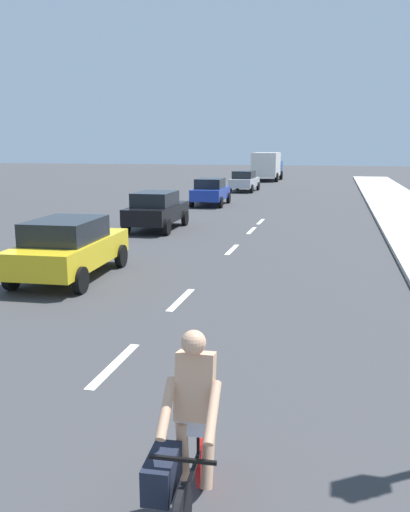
{
  "coord_description": "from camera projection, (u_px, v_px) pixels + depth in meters",
  "views": [
    {
      "loc": [
        3.24,
        0.5,
        3.37
      ],
      "look_at": [
        0.64,
        11.13,
        1.1
      ],
      "focal_mm": 37.06,
      "sensor_mm": 36.0,
      "label": 1
    }
  ],
  "objects": [
    {
      "name": "ground_plane",
      "position": [
        244.0,
        237.0,
        19.98
      ],
      "size": [
        160.0,
        160.0,
        0.0
      ],
      "primitive_type": "plane",
      "color": "#38383A"
    },
    {
      "name": "lane_stripe_3",
      "position": [
        181.0,
        299.0,
        11.86
      ],
      "size": [
        0.16,
        1.8,
        0.01
      ],
      "primitive_type": "cube",
      "color": "white",
      "rests_on": "ground"
    },
    {
      "name": "lane_stripe_4",
      "position": [
        232.0,
        249.0,
        17.63
      ],
      "size": [
        0.16,
        1.8,
        0.01
      ],
      "primitive_type": "cube",
      "color": "white",
      "rests_on": "ground"
    },
    {
      "name": "lane_stripe_6",
      "position": [
        261.0,
        222.0,
        24.22
      ],
      "size": [
        0.16,
        1.8,
        0.01
      ],
      "primitive_type": "cube",
      "color": "white",
      "rests_on": "ground"
    },
    {
      "name": "parked_car_yellow",
      "position": [
        69.0,
        246.0,
        13.66
      ],
      "size": [
        2.14,
        4.27,
        1.57
      ],
      "rotation": [
        0.0,
        0.0,
        0.06
      ],
      "color": "gold",
      "rests_on": "ground"
    },
    {
      "name": "delivery_truck",
      "position": [
        267.0,
        166.0,
        53.1
      ],
      "size": [
        2.73,
        6.26,
        2.8
      ],
      "rotation": [
        0.0,
        0.0,
        -0.01
      ],
      "color": "#23478C",
      "rests_on": "ground"
    },
    {
      "name": "parked_car_silver",
      "position": [
        244.0,
        181.0,
        40.35
      ],
      "size": [
        1.95,
        4.01,
        1.57
      ],
      "rotation": [
        0.0,
        0.0,
        -0.03
      ],
      "color": "#B7BABF",
      "rests_on": "ground"
    },
    {
      "name": "lane_stripe_2",
      "position": [
        114.0,
        365.0,
        8.31
      ],
      "size": [
        0.16,
        1.8,
        0.01
      ],
      "primitive_type": "cube",
      "color": "white",
      "rests_on": "ground"
    },
    {
      "name": "parked_car_blue",
      "position": [
        211.0,
        191.0,
        30.82
      ],
      "size": [
        1.98,
        4.06,
        1.57
      ],
      "rotation": [
        0.0,
        0.0,
        0.04
      ],
      "color": "#1E389E",
      "rests_on": "ground"
    },
    {
      "name": "lane_stripe_5",
      "position": [
        251.0,
        230.0,
        21.63
      ],
      "size": [
        0.16,
        1.8,
        0.01
      ],
      "primitive_type": "cube",
      "color": "white",
      "rests_on": "ground"
    },
    {
      "name": "cyclist",
      "position": [
        188.0,
        438.0,
        4.7
      ],
      "size": [
        0.65,
        1.71,
        1.82
      ],
      "rotation": [
        0.0,
        0.0,
        3.2
      ],
      "color": "black",
      "rests_on": "ground"
    },
    {
      "name": "parked_car_black",
      "position": [
        156.0,
        209.0,
        21.73
      ],
      "size": [
        1.9,
        4.0,
        1.57
      ],
      "rotation": [
        0.0,
        0.0,
        0.02
      ],
      "color": "black",
      "rests_on": "ground"
    }
  ]
}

